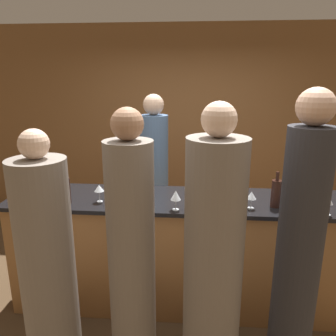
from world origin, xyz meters
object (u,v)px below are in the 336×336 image
Objects in this scene: bartender at (154,184)px; guest_1 at (299,252)px; guest_2 at (132,258)px; guest_3 at (213,264)px; guest_0 at (48,268)px; wine_bottle_0 at (66,190)px; wine_bottle_1 at (276,193)px.

bartender is 1.94m from guest_1.
guest_1 is 1.11m from guest_2.
guest_2 is at bearing 91.44° from bartender.
guest_3 is (-0.56, -0.08, -0.07)m from guest_1.
guest_0 is 0.91× the size of guest_3.
bartender reaches higher than wine_bottle_0.
guest_0 is at bearing -179.88° from guest_3.
guest_0 is 1.69m from guest_1.
wine_bottle_0 is 1.03× the size of wine_bottle_1.
bartender is 1.60m from guest_2.
guest_3 is at bearing -4.50° from guest_2.
guest_1 is 1.06× the size of guest_2.
wine_bottle_0 is (-0.62, -1.03, 0.26)m from bartender.
guest_3 is 6.30× the size of wine_bottle_0.
bartender is 0.98× the size of guest_3.
guest_2 is (0.04, -1.60, -0.01)m from bartender.
guest_1 reaches higher than guest_0.
guest_0 is at bearing -82.50° from wine_bottle_0.
guest_3 reaches higher than bartender.
guest_3 reaches higher than guest_0.
bartender is at bearing 126.22° from guest_1.
wine_bottle_0 is (-0.08, 0.62, 0.34)m from guest_0.
guest_3 is at bearing -172.07° from guest_1.
wine_bottle_1 is at bearing 30.60° from guest_2.
guest_2 reaches higher than wine_bottle_1.
bartender is 6.38× the size of wine_bottle_1.
guest_0 is 5.93× the size of wine_bottle_1.
guest_2 is (-1.11, -0.03, -0.07)m from guest_1.
guest_0 is 1.83m from wine_bottle_1.
bartender is 1.23m from wine_bottle_0.
bartender is at bearing 139.52° from wine_bottle_1.
guest_2 is 0.98× the size of guest_3.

